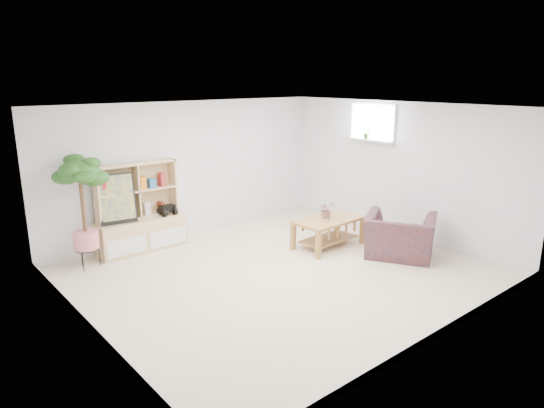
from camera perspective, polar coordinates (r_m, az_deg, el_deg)
floor at (r=7.20m, az=0.98°, el=-8.14°), size 5.50×5.00×0.01m
ceiling at (r=6.65m, az=1.07°, el=11.29°), size 5.50×5.00×0.01m
walls at (r=6.83m, az=1.02°, el=1.19°), size 5.51×5.01×2.40m
baseboard at (r=7.18m, az=0.98°, el=-7.77°), size 5.50×5.00×0.10m
window at (r=9.07m, az=11.79°, el=9.37°), size 0.10×0.98×0.68m
window_sill at (r=9.06m, az=11.44°, el=7.34°), size 0.14×1.00×0.04m
storage_unit at (r=8.21m, az=-15.28°, el=-0.41°), size 1.46×0.49×1.46m
poster at (r=7.99m, az=-17.78°, el=0.59°), size 0.59×0.22×0.80m
toy_truck at (r=8.34m, az=-12.23°, el=-0.63°), size 0.36×0.25×0.19m
coffee_table at (r=8.28m, az=6.66°, el=-3.36°), size 1.21×0.68×0.49m
table_plant at (r=8.22m, az=6.41°, el=-0.64°), size 0.31×0.29×0.29m
floor_tree at (r=7.63m, az=-21.29°, el=-1.02°), size 0.78×0.78×1.72m
armchair at (r=7.97m, az=14.82°, el=-3.35°), size 1.33×1.38×0.79m
sill_plant at (r=9.09m, az=11.09°, el=8.25°), size 0.16×0.14×0.23m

